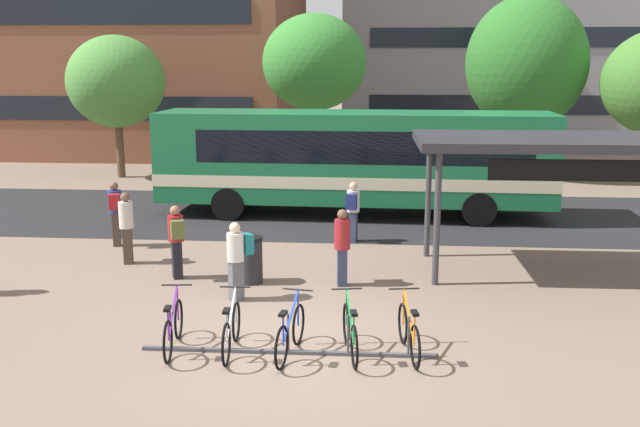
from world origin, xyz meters
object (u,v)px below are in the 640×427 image
Objects in this scene: parked_bicycle_silver_1 at (231,331)px; street_tree_2 at (526,63)px; commuter_navy_pack_6 at (353,208)px; street_tree_0 at (116,82)px; city_bus at (352,159)px; parked_bicycle_blue_2 at (290,334)px; commuter_red_pack_0 at (342,242)px; commuter_olive_pack_5 at (176,237)px; street_tree_3 at (314,63)px; commuter_teal_pack_3 at (237,255)px; parked_bicycle_purple_0 at (173,328)px; commuter_red_pack_1 at (115,209)px; trash_bin at (250,259)px; parked_bicycle_orange_4 at (409,333)px; commuter_teal_pack_4 at (127,222)px; transit_shelter at (561,146)px; parked_bicycle_green_3 at (350,333)px.

parked_bicycle_silver_1 is 0.24× the size of street_tree_2.
street_tree_0 reaches higher than commuter_navy_pack_6.
city_bus is 11.03m from parked_bicycle_blue_2.
commuter_red_pack_0 is 1.02× the size of commuter_olive_pack_5.
commuter_teal_pack_3 is at bearing -90.75° from street_tree_3.
street_tree_3 is (0.78, 17.93, 4.27)m from parked_bicycle_purple_0.
commuter_red_pack_1 is 4.91m from trash_bin.
commuter_navy_pack_6 is (1.73, 7.49, 0.54)m from parked_bicycle_silver_1.
parked_bicycle_orange_4 is at bearing -106.01° from street_tree_2.
commuter_navy_pack_6 is at bearing 170.58° from commuter_red_pack_0.
street_tree_2 is (6.69, 7.96, 2.84)m from city_bus.
trash_bin reaches higher than parked_bicycle_silver_1.
commuter_teal_pack_3 is 0.22× the size of street_tree_2.
parked_bicycle_blue_2 is 1.00× the size of commuter_teal_pack_4.
parked_bicycle_purple_0 is 3.81m from trash_bin.
street_tree_3 is (0.20, 15.32, 3.73)m from commuter_teal_pack_3.
parked_bicycle_silver_1 is at bearing -164.35° from commuter_red_pack_1.
commuter_teal_pack_3 reaches higher than trash_bin.
parked_bicycle_orange_4 is at bearing 98.58° from city_bus.
commuter_red_pack_0 is at bearing -165.19° from transit_shelter.
commuter_navy_pack_6 is 4.27m from trash_bin.
parked_bicycle_purple_0 is 7.38m from commuter_red_pack_1.
parked_bicycle_blue_2 is at bearing -95.49° from parked_bicycle_silver_1.
commuter_olive_pack_5 is at bearing 35.99° from parked_bicycle_green_3.
parked_bicycle_purple_0 is at bearing 169.76° from commuter_navy_pack_6.
commuter_red_pack_1 is (-3.39, 6.53, 0.60)m from parked_bicycle_purple_0.
commuter_teal_pack_4 reaches higher than commuter_red_pack_1.
parked_bicycle_green_3 is 0.96m from parked_bicycle_orange_4.
commuter_teal_pack_4 is at bearing -111.81° from commuter_red_pack_0.
commuter_teal_pack_3 is 0.98× the size of commuter_olive_pack_5.
parked_bicycle_silver_1 is at bearing 176.74° from commuter_navy_pack_6.
commuter_teal_pack_4 is (-3.53, 5.06, 0.61)m from parked_bicycle_silver_1.
commuter_olive_pack_5 is at bearing 43.38° from parked_bicycle_orange_4.
street_tree_3 is (-8.48, -0.87, 0.03)m from street_tree_2.
commuter_red_pack_0 is 1.04× the size of commuter_teal_pack_3.
commuter_red_pack_0 reaches higher than commuter_navy_pack_6.
commuter_red_pack_1 is at bearing -110.06° from street_tree_3.
parked_bicycle_silver_1 is 1.96m from parked_bicycle_green_3.
parked_bicycle_silver_1 is 4.15m from commuter_red_pack_0.
street_tree_2 reaches higher than street_tree_3.
parked_bicycle_orange_4 is 3.90m from commuter_red_pack_0.
street_tree_0 is at bearing -175.19° from street_tree_2.
commuter_red_pack_1 is 11.89m from street_tree_0.
parked_bicycle_silver_1 is 0.26× the size of street_tree_3.
street_tree_3 reaches higher than city_bus.
trash_bin is (-1.34, 3.84, 0.13)m from parked_bicycle_blue_2.
commuter_teal_pack_4 is 13.82m from street_tree_3.
parked_bicycle_purple_0 is at bearing 38.59° from commuter_teal_pack_3.
transit_shelter is at bearing 97.76° from commuter_red_pack_0.
city_bus is at bearing 12.37° from commuter_navy_pack_6.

